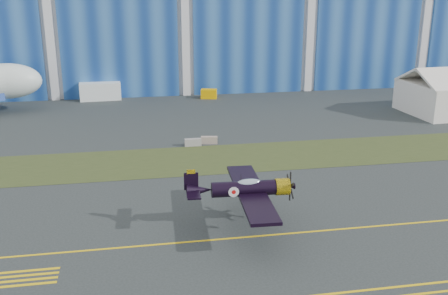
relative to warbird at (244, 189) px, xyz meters
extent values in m
plane|color=#2F3535|center=(1.18, 3.13, -3.28)|extent=(260.00, 260.00, 0.00)
cube|color=#475128|center=(1.18, 17.13, -3.26)|extent=(260.00, 10.00, 0.02)
cube|color=silver|center=(1.18, 75.13, 11.72)|extent=(220.00, 45.00, 30.00)
cube|color=navy|center=(1.18, 52.33, 6.72)|extent=(220.00, 0.60, 20.00)
cube|color=yellow|center=(1.18, -1.87, -3.27)|extent=(200.00, 0.20, 0.02)
cube|color=white|center=(-13.44, 51.10, -1.83)|extent=(6.82, 3.05, 2.89)
cube|color=#EDAF00|center=(4.59, 49.01, -2.51)|extent=(2.94, 2.20, 1.54)
cube|color=gray|center=(-1.38, 22.37, -2.83)|extent=(2.01, 0.62, 0.90)
cube|color=#9F9082|center=(0.68, 22.99, -2.83)|extent=(2.07, 0.94, 0.90)
camera|label=1|loc=(-8.35, -37.41, 15.46)|focal=42.00mm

